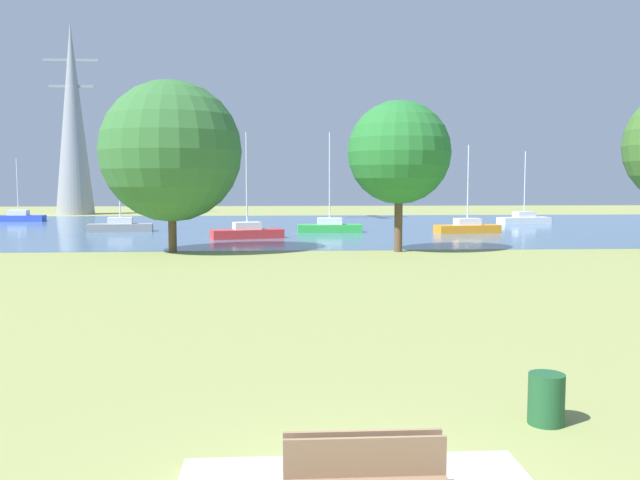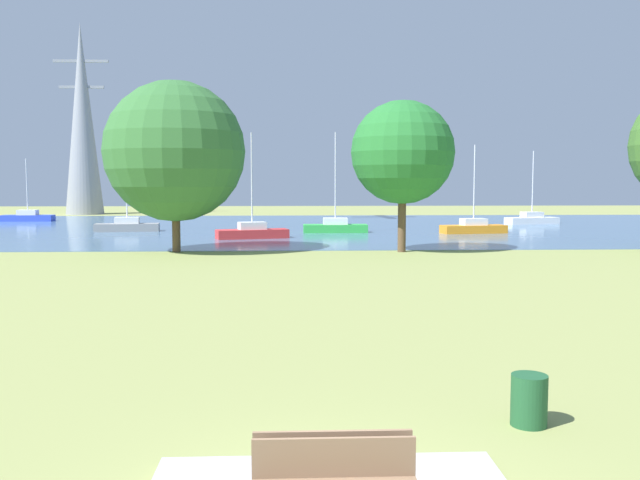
{
  "view_description": "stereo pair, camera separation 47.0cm",
  "coord_description": "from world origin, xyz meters",
  "px_view_note": "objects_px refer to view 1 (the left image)",
  "views": [
    {
      "loc": [
        -0.94,
        -7.26,
        3.77
      ],
      "look_at": [
        0.71,
        19.31,
        1.51
      ],
      "focal_mm": 38.09,
      "sensor_mm": 36.0,
      "label": 1
    },
    {
      "loc": [
        -0.47,
        -7.29,
        3.77
      ],
      "look_at": [
        0.71,
        19.31,
        1.51
      ],
      "focal_mm": 38.09,
      "sensor_mm": 36.0,
      "label": 2
    }
  ],
  "objects_px": {
    "tree_east_far": "(399,153)",
    "electricity_pylon": "(73,119)",
    "sailboat_gray": "(120,226)",
    "sailboat_blue": "(19,217)",
    "sailboat_orange": "(467,227)",
    "litter_bin": "(546,399)",
    "sailboat_white": "(524,219)",
    "tree_west_near": "(171,151)",
    "sailboat_green": "(330,226)",
    "bench_facing_water": "(361,469)",
    "sailboat_red": "(247,232)"
  },
  "relations": [
    {
      "from": "tree_east_far",
      "to": "electricity_pylon",
      "type": "height_order",
      "value": "electricity_pylon"
    },
    {
      "from": "sailboat_gray",
      "to": "sailboat_blue",
      "type": "bearing_deg",
      "value": 132.08
    },
    {
      "from": "electricity_pylon",
      "to": "sailboat_orange",
      "type": "bearing_deg",
      "value": -40.47
    },
    {
      "from": "litter_bin",
      "to": "sailboat_orange",
      "type": "bearing_deg",
      "value": 75.91
    },
    {
      "from": "litter_bin",
      "to": "sailboat_white",
      "type": "bearing_deg",
      "value": 70.09
    },
    {
      "from": "sailboat_gray",
      "to": "tree_west_near",
      "type": "xyz_separation_m",
      "value": [
        6.36,
        -15.74,
        4.96
      ]
    },
    {
      "from": "sailboat_gray",
      "to": "sailboat_green",
      "type": "xyz_separation_m",
      "value": [
        15.94,
        -1.86,
        -0.01
      ]
    },
    {
      "from": "tree_west_near",
      "to": "tree_east_far",
      "type": "distance_m",
      "value": 12.25
    },
    {
      "from": "tree_west_near",
      "to": "sailboat_white",
      "type": "bearing_deg",
      "value": 39.86
    },
    {
      "from": "sailboat_gray",
      "to": "sailboat_orange",
      "type": "bearing_deg",
      "value": -6.77
    },
    {
      "from": "sailboat_gray",
      "to": "bench_facing_water",
      "type": "bearing_deg",
      "value": -73.95
    },
    {
      "from": "sailboat_green",
      "to": "electricity_pylon",
      "type": "xyz_separation_m",
      "value": [
        -27.82,
        31.19,
        10.76
      ]
    },
    {
      "from": "bench_facing_water",
      "to": "sailboat_orange",
      "type": "xyz_separation_m",
      "value": [
        13.14,
        42.03,
        -0.01
      ]
    },
    {
      "from": "sailboat_green",
      "to": "sailboat_orange",
      "type": "bearing_deg",
      "value": -6.96
    },
    {
      "from": "sailboat_gray",
      "to": "sailboat_red",
      "type": "bearing_deg",
      "value": -34.92
    },
    {
      "from": "sailboat_red",
      "to": "sailboat_gray",
      "type": "bearing_deg",
      "value": 145.08
    },
    {
      "from": "sailboat_red",
      "to": "tree_west_near",
      "type": "height_order",
      "value": "tree_west_near"
    },
    {
      "from": "sailboat_blue",
      "to": "tree_east_far",
      "type": "distance_m",
      "value": 44.1
    },
    {
      "from": "sailboat_white",
      "to": "electricity_pylon",
      "type": "relative_size",
      "value": 0.29
    },
    {
      "from": "sailboat_blue",
      "to": "sailboat_orange",
      "type": "xyz_separation_m",
      "value": [
        39.05,
        -17.41,
        0.01
      ]
    },
    {
      "from": "sailboat_red",
      "to": "tree_east_far",
      "type": "bearing_deg",
      "value": -46.77
    },
    {
      "from": "litter_bin",
      "to": "sailboat_green",
      "type": "bearing_deg",
      "value": 90.4
    },
    {
      "from": "sailboat_orange",
      "to": "tree_east_far",
      "type": "xyz_separation_m",
      "value": [
        -7.52,
        -13.04,
        4.92
      ]
    },
    {
      "from": "sailboat_red",
      "to": "tree_west_near",
      "type": "relative_size",
      "value": 0.77
    },
    {
      "from": "sailboat_white",
      "to": "sailboat_gray",
      "type": "bearing_deg",
      "value": -167.42
    },
    {
      "from": "bench_facing_water",
      "to": "electricity_pylon",
      "type": "relative_size",
      "value": 0.08
    },
    {
      "from": "sailboat_blue",
      "to": "sailboat_green",
      "type": "distance_m",
      "value": 33.08
    },
    {
      "from": "sailboat_orange",
      "to": "sailboat_blue",
      "type": "bearing_deg",
      "value": 155.97
    },
    {
      "from": "bench_facing_water",
      "to": "sailboat_red",
      "type": "bearing_deg",
      "value": 94.51
    },
    {
      "from": "tree_west_near",
      "to": "electricity_pylon",
      "type": "distance_m",
      "value": 48.97
    },
    {
      "from": "tree_west_near",
      "to": "tree_east_far",
      "type": "bearing_deg",
      "value": -1.85
    },
    {
      "from": "litter_bin",
      "to": "tree_west_near",
      "type": "relative_size",
      "value": 0.09
    },
    {
      "from": "sailboat_blue",
      "to": "tree_west_near",
      "type": "relative_size",
      "value": 0.66
    },
    {
      "from": "bench_facing_water",
      "to": "sailboat_green",
      "type": "relative_size",
      "value": 0.24
    },
    {
      "from": "bench_facing_water",
      "to": "sailboat_white",
      "type": "bearing_deg",
      "value": 67.91
    },
    {
      "from": "sailboat_red",
      "to": "electricity_pylon",
      "type": "bearing_deg",
      "value": 121.07
    },
    {
      "from": "sailboat_gray",
      "to": "tree_west_near",
      "type": "height_order",
      "value": "tree_west_near"
    },
    {
      "from": "tree_west_near",
      "to": "sailboat_green",
      "type": "bearing_deg",
      "value": 55.41
    },
    {
      "from": "litter_bin",
      "to": "sailboat_gray",
      "type": "relative_size",
      "value": 0.1
    },
    {
      "from": "sailboat_gray",
      "to": "electricity_pylon",
      "type": "xyz_separation_m",
      "value": [
        -11.89,
        29.33,
        10.76
      ]
    },
    {
      "from": "sailboat_green",
      "to": "tree_west_near",
      "type": "relative_size",
      "value": 0.81
    },
    {
      "from": "sailboat_orange",
      "to": "sailboat_green",
      "type": "bearing_deg",
      "value": 173.04
    },
    {
      "from": "sailboat_blue",
      "to": "tree_east_far",
      "type": "relative_size",
      "value": 0.74
    },
    {
      "from": "sailboat_white",
      "to": "electricity_pylon",
      "type": "bearing_deg",
      "value": 154.94
    },
    {
      "from": "sailboat_blue",
      "to": "electricity_pylon",
      "type": "xyz_separation_m",
      "value": [
        1.03,
        15.02,
        10.78
      ]
    },
    {
      "from": "sailboat_blue",
      "to": "sailboat_red",
      "type": "xyz_separation_m",
      "value": [
        22.9,
        -21.27,
        0.01
      ]
    },
    {
      "from": "sailboat_gray",
      "to": "sailboat_green",
      "type": "distance_m",
      "value": 16.04
    },
    {
      "from": "sailboat_white",
      "to": "bench_facing_water",
      "type": "bearing_deg",
      "value": -112.09
    },
    {
      "from": "tree_east_far",
      "to": "electricity_pylon",
      "type": "relative_size",
      "value": 0.36
    },
    {
      "from": "sailboat_red",
      "to": "sailboat_blue",
      "type": "bearing_deg",
      "value": 137.11
    }
  ]
}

